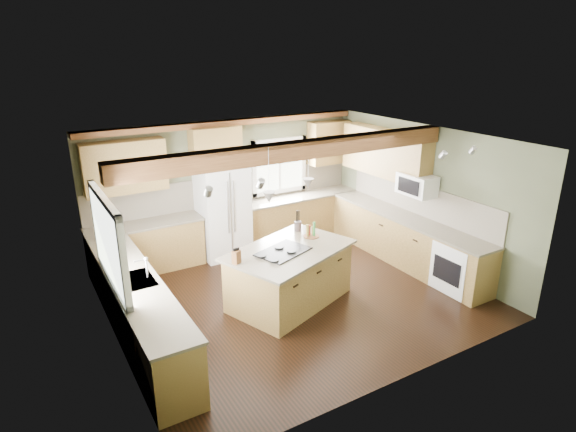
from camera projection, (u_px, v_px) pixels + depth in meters
floor at (293, 295)px, 7.99m from camera, size 5.60×5.60×0.00m
ceiling at (294, 140)px, 7.12m from camera, size 5.60×5.60×0.00m
wall_back at (228, 185)px, 9.58m from camera, size 5.60×0.00×5.60m
wall_left at (109, 261)px, 6.21m from camera, size 0.00×5.00×5.00m
wall_right at (422, 195)px, 8.91m from camera, size 0.00×5.00×5.00m
ceiling_beam at (298, 150)px, 7.07m from camera, size 5.55×0.26×0.26m
soffit_trim at (228, 123)px, 9.08m from camera, size 5.55×0.20×0.10m
backsplash_back at (229, 189)px, 9.60m from camera, size 5.58×0.03×0.58m
backsplash_right at (419, 199)px, 8.97m from camera, size 0.03×3.70×0.58m
base_cab_back_left at (147, 248)px, 8.76m from camera, size 2.02×0.60×0.88m
counter_back_left at (144, 224)px, 8.61m from camera, size 2.06×0.64×0.04m
base_cab_back_right at (299, 217)px, 10.34m from camera, size 2.62×0.60×0.88m
counter_back_right at (299, 196)px, 10.19m from camera, size 2.66×0.64×0.04m
base_cab_left at (138, 311)px, 6.68m from camera, size 0.60×3.70×0.88m
counter_left at (135, 281)px, 6.53m from camera, size 0.64×3.74×0.04m
base_cab_right at (405, 240)px, 9.09m from camera, size 0.60×3.70×0.88m
counter_right at (407, 218)px, 8.94m from camera, size 0.64×3.74×0.04m
upper_cab_back_left at (125, 167)px, 8.26m from camera, size 1.40×0.35×0.90m
upper_cab_over_fridge at (216, 146)px, 9.01m from camera, size 0.96×0.35×0.70m
upper_cab_right at (385, 153)px, 9.33m from camera, size 0.35×2.20×0.90m
upper_cab_back_corner at (329, 143)px, 10.33m from camera, size 0.90×0.35×0.90m
window_left at (107, 241)px, 6.17m from camera, size 0.04×1.60×1.05m
window_back at (279, 166)px, 10.03m from camera, size 1.10×0.04×1.00m
sink at (135, 281)px, 6.52m from camera, size 0.50×0.65×0.03m
faucet at (147, 268)px, 6.56m from camera, size 0.02×0.02×0.28m
dishwasher at (168, 361)px, 5.64m from camera, size 0.60×0.60×0.84m
oven at (459, 267)px, 8.04m from camera, size 0.60×0.72×0.84m
microwave at (417, 185)px, 8.68m from camera, size 0.40×0.70×0.38m
pendant_left at (269, 197)px, 6.85m from camera, size 0.18×0.18×0.16m
pendant_right at (308, 184)px, 7.53m from camera, size 0.18×0.18×0.16m
refrigerator at (223, 212)px, 9.26m from camera, size 0.90×0.74×1.80m
island at (289, 277)px, 7.67m from camera, size 2.14×1.71×0.88m
island_top at (289, 250)px, 7.52m from camera, size 2.30×1.86×0.04m
cooktop at (283, 251)px, 7.40m from camera, size 0.94×0.78×0.02m
knife_block at (236, 257)px, 6.99m from camera, size 0.15×0.13×0.20m
utensil_crock at (298, 226)px, 8.23m from camera, size 0.16×0.16×0.16m
bottle_tray at (311, 230)px, 7.96m from camera, size 0.34×0.34×0.24m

